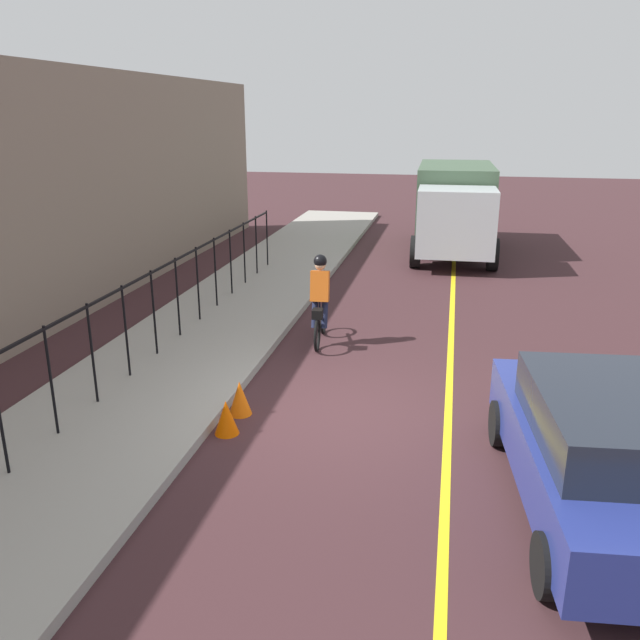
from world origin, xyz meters
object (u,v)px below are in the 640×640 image
Objects in this scene: cyclist_lead at (320,300)px; box_truck_background at (455,205)px; traffic_cone_far at (240,398)px; patrol_sedan at (602,450)px; traffic_cone_near at (226,417)px.

box_truck_background is at bearing -19.07° from cyclist_lead.
traffic_cone_far is at bearing 166.13° from cyclist_lead.
cyclist_lead is 6.62m from patrol_sedan.
traffic_cone_far is at bearing 65.87° from patrol_sedan.
cyclist_lead is at bearing -9.46° from traffic_cone_far.
traffic_cone_near is 0.95× the size of traffic_cone_far.
patrol_sedan is at bearing -101.57° from traffic_cone_near.
box_truck_background reaches higher than patrol_sedan.
traffic_cone_near is (0.99, 4.85, -0.57)m from patrol_sedan.
cyclist_lead reaches higher than patrol_sedan.
cyclist_lead is 4.13m from traffic_cone_near.
traffic_cone_near is (-13.67, 3.08, -1.29)m from box_truck_background.
patrol_sedan is 4.99m from traffic_cone_near.
box_truck_background is 12.41× the size of traffic_cone_far.
traffic_cone_near is at bearing -179.30° from traffic_cone_far.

